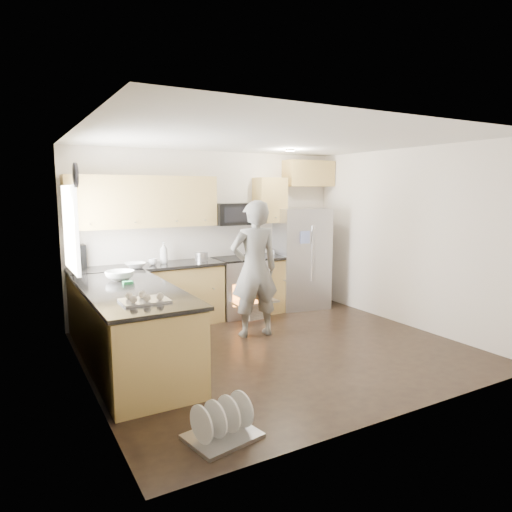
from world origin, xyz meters
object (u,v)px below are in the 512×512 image
person (254,269)px  dish_rack (222,427)px  stove_range (240,273)px  refrigerator (302,258)px

person → dish_rack: bearing=63.0°
person → dish_rack: (-1.53, -2.19, -0.84)m
person → stove_range: bearing=-98.9°
dish_rack → refrigerator: bearing=46.6°
stove_range → dish_rack: 3.78m
stove_range → person: 1.13m
person → dish_rack: person is taller
stove_range → refrigerator: bearing=-4.1°
refrigerator → person: 1.76m
stove_range → dish_rack: size_ratio=2.86×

